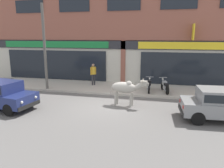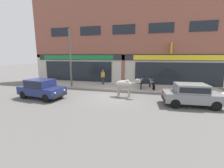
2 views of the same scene
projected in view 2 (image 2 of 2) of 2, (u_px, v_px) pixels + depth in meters
ground_plane at (110, 97)px, 11.97m from camera, size 90.00×90.00×0.00m
sidewalk at (120, 86)px, 15.76m from camera, size 19.00×3.59×0.13m
shop_building at (124, 41)px, 16.82m from camera, size 23.00×1.40×10.11m
cow at (125, 84)px, 11.84m from camera, size 2.14×0.74×1.61m
car_0 at (191, 94)px, 9.72m from camera, size 3.69×1.82×1.46m
car_1 at (41, 88)px, 11.54m from camera, size 3.76×2.10×1.46m
motorcycle_0 at (141, 84)px, 14.55m from camera, size 0.52×1.81×0.88m
motorcycle_1 at (152, 85)px, 14.32m from camera, size 0.67×1.78×0.88m
pedestrian at (103, 76)px, 16.35m from camera, size 0.33×0.42×1.60m
utility_pole at (70, 58)px, 14.94m from camera, size 0.18×0.18×5.70m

